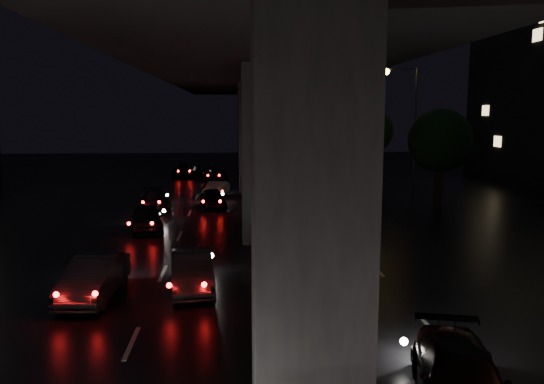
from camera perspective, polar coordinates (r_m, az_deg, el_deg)
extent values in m
plane|color=black|center=(20.00, -0.10, -8.51)|extent=(120.00, 120.00, 0.00)
cube|color=#313133|center=(9.36, 4.08, -2.93)|extent=(2.00, 2.00, 8.00)
cube|color=#313133|center=(24.19, -0.91, 4.11)|extent=(2.00, 2.00, 8.00)
cube|color=#313133|center=(39.15, -2.11, 5.79)|extent=(2.00, 2.00, 8.00)
cube|color=#313133|center=(54.13, -2.65, 6.54)|extent=(2.00, 2.00, 8.00)
cube|color=black|center=(24.29, -0.94, 15.36)|extent=(12.00, 80.00, 1.50)
cube|color=#313133|center=(24.85, -15.12, 17.83)|extent=(0.40, 80.00, 1.00)
cube|color=#313133|center=(25.45, 12.87, 17.68)|extent=(0.40, 80.00, 1.00)
cube|color=#313133|center=(24.72, -0.89, -4.18)|extent=(0.45, 70.00, 0.85)
cylinder|color=black|center=(33.72, 17.43, 0.53)|extent=(0.44, 0.44, 2.80)
sphere|color=black|center=(33.47, 17.64, 5.32)|extent=(3.80, 3.80, 3.80)
cylinder|color=black|center=(48.86, 10.61, 3.13)|extent=(0.44, 0.44, 2.80)
sphere|color=black|center=(48.69, 10.70, 6.45)|extent=(3.80, 3.80, 3.80)
cylinder|color=#2D2D33|center=(39.25, 15.12, 6.24)|extent=(0.18, 0.18, 9.00)
cube|color=#2D2D33|center=(39.00, 13.81, 12.75)|extent=(2.40, 0.10, 0.10)
sphere|color=gold|center=(38.67, 12.21, 12.54)|extent=(0.44, 0.44, 0.44)
imported|color=black|center=(11.77, 19.59, -18.48)|extent=(2.65, 4.46, 1.21)
imported|color=#252528|center=(18.05, -18.61, -8.71)|extent=(1.60, 4.00, 1.29)
imported|color=black|center=(18.12, -8.63, -8.36)|extent=(1.78, 3.92, 1.25)
imported|color=black|center=(27.29, -13.28, -2.74)|extent=(2.15, 3.95, 1.27)
imported|color=black|center=(33.50, -12.43, -0.78)|extent=(2.50, 4.14, 1.12)
imported|color=black|center=(33.03, -6.37, -0.71)|extent=(1.98, 3.67, 1.19)
imported|color=#5D5650|center=(37.25, -6.00, 0.27)|extent=(1.87, 3.50, 1.10)
imported|color=black|center=(46.36, -6.23, 1.91)|extent=(2.85, 4.40, 1.13)
imported|color=black|center=(49.58, -9.25, 2.34)|extent=(2.48, 4.63, 1.24)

